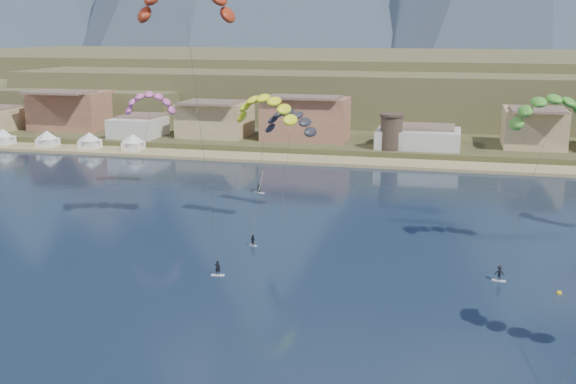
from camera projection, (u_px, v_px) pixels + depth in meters
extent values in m
cube|color=tan|center=(365.00, 162.00, 158.77)|extent=(2200.00, 12.00, 0.90)
cube|color=brown|center=(437.00, 66.00, 587.94)|extent=(2200.00, 900.00, 4.00)
cube|color=brown|center=(515.00, 87.00, 255.07)|extent=(320.00, 150.00, 15.00)
cube|color=brown|center=(323.00, 73.00, 311.21)|extent=(380.00, 170.00, 18.00)
cube|color=#2C364A|center=(448.00, 9.00, 896.28)|extent=(2000.00, 200.00, 110.00)
cylinder|color=#47382D|center=(391.00, 133.00, 163.85)|extent=(5.20, 5.20, 8.00)
cylinder|color=#47382D|center=(392.00, 115.00, 162.87)|extent=(5.82, 5.82, 0.60)
cube|color=white|center=(4.00, 140.00, 180.62)|extent=(4.50, 4.50, 2.00)
pyramid|color=white|center=(3.00, 129.00, 179.94)|extent=(6.40, 6.40, 2.00)
cube|color=white|center=(48.00, 142.00, 177.59)|extent=(4.50, 4.50, 2.00)
pyramid|color=white|center=(47.00, 131.00, 176.90)|extent=(6.40, 6.40, 2.00)
cube|color=white|center=(90.00, 144.00, 174.78)|extent=(4.50, 4.50, 2.00)
pyramid|color=white|center=(89.00, 132.00, 174.10)|extent=(6.40, 6.40, 2.00)
cube|color=white|center=(133.00, 146.00, 171.98)|extent=(4.50, 4.50, 2.00)
pyramid|color=white|center=(133.00, 134.00, 171.30)|extent=(6.40, 6.40, 2.00)
cube|color=silver|center=(218.00, 275.00, 85.99)|extent=(1.69, 0.70, 0.11)
imported|color=black|center=(218.00, 267.00, 85.76)|extent=(0.74, 0.54, 1.88)
cylinder|color=#262626|center=(202.00, 139.00, 88.42)|extent=(0.05, 0.05, 32.93)
cube|color=silver|center=(253.00, 245.00, 97.91)|extent=(1.33, 0.96, 0.09)
imported|color=black|center=(253.00, 240.00, 97.73)|extent=(0.91, 0.84, 1.50)
cylinder|color=#262626|center=(259.00, 179.00, 100.31)|extent=(0.05, 0.05, 18.02)
cube|color=silver|center=(499.00, 281.00, 84.11)|extent=(1.67, 0.71, 0.11)
imported|color=black|center=(499.00, 273.00, 83.88)|extent=(1.29, 0.86, 1.86)
cylinder|color=#262626|center=(525.00, 198.00, 86.37)|extent=(0.05, 0.05, 20.34)
cylinder|color=#262626|center=(143.00, 155.00, 125.88)|extent=(0.04, 0.04, 16.60)
cylinder|color=#262626|center=(284.00, 177.00, 110.23)|extent=(0.04, 0.04, 15.40)
cube|color=silver|center=(259.00, 193.00, 129.72)|extent=(2.34, 1.44, 0.11)
imported|color=black|center=(259.00, 188.00, 129.52)|extent=(0.93, 0.77, 1.62)
cube|color=white|center=(261.00, 182.00, 129.16)|extent=(1.72, 2.59, 3.87)
sphere|color=gold|center=(559.00, 293.00, 79.97)|extent=(0.61, 0.61, 0.61)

